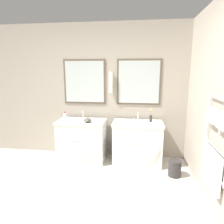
% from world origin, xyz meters
% --- Properties ---
extents(wall_back, '(4.90, 0.15, 2.60)m').
position_xyz_m(wall_back, '(0.01, 2.19, 1.31)').
color(wall_back, '#9E9384').
rests_on(wall_back, ground_plane).
extents(wall_right, '(0.13, 4.24, 2.60)m').
position_xyz_m(wall_right, '(1.68, 0.96, 1.29)').
color(wall_right, '#9E9384').
rests_on(wall_right, ground_plane).
extents(vanity_left, '(0.91, 0.58, 0.79)m').
position_xyz_m(vanity_left, '(-0.33, 1.82, 0.40)').
color(vanity_left, white).
rests_on(vanity_left, ground_plane).
extents(vanity_right, '(0.91, 0.58, 0.79)m').
position_xyz_m(vanity_right, '(0.73, 1.82, 0.40)').
color(vanity_right, white).
rests_on(vanity_right, ground_plane).
extents(faucet_left, '(0.17, 0.10, 0.16)m').
position_xyz_m(faucet_left, '(-0.33, 1.98, 0.86)').
color(faucet_left, silver).
rests_on(faucet_left, vanity_left).
extents(faucet_right, '(0.17, 0.10, 0.16)m').
position_xyz_m(faucet_right, '(0.73, 1.98, 0.86)').
color(faucet_right, silver).
rests_on(faucet_right, vanity_right).
extents(toiletry_bottle, '(0.06, 0.06, 0.18)m').
position_xyz_m(toiletry_bottle, '(-0.61, 1.76, 0.87)').
color(toiletry_bottle, silver).
rests_on(toiletry_bottle, vanity_left).
extents(amenity_bowl, '(0.13, 0.13, 0.08)m').
position_xyz_m(amenity_bowl, '(-0.17, 1.72, 0.83)').
color(amenity_bowl, '#4C4742').
rests_on(amenity_bowl, vanity_left).
extents(flower_vase, '(0.05, 0.05, 0.26)m').
position_xyz_m(flower_vase, '(0.96, 1.92, 0.89)').
color(flower_vase, '#332D2D').
rests_on(flower_vase, vanity_right).
extents(waste_bin, '(0.21, 0.21, 0.27)m').
position_xyz_m(waste_bin, '(1.35, 1.43, 0.14)').
color(waste_bin, '#282626').
rests_on(waste_bin, ground_plane).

